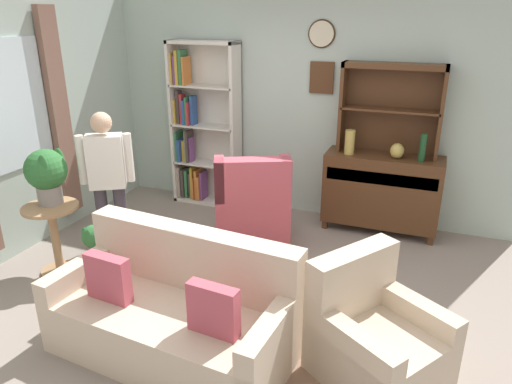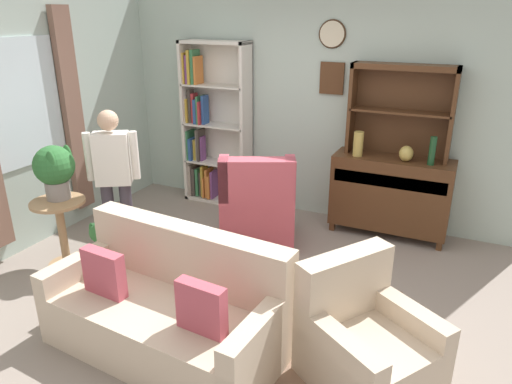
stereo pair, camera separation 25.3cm
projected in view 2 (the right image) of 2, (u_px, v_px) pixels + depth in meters
name	position (u px, v px, depth m)	size (l,w,h in m)	color
ground_plane	(237.00, 294.00, 4.37)	(5.40, 4.60, 0.02)	gray
wall_back	(316.00, 103.00, 5.66)	(5.00, 0.09, 2.80)	#ADC1B7
wall_left	(18.00, 119.00, 4.86)	(0.16, 4.20, 2.80)	#ADC1B7
area_rug	(242.00, 316.00, 4.03)	(2.37, 1.93, 0.01)	#846651
bookshelf	(211.00, 129.00, 6.19)	(0.90, 0.30, 2.10)	silver
sideboard	(390.00, 193.00, 5.36)	(1.30, 0.45, 0.92)	#4C2D19
sideboard_hutch	(402.00, 98.00, 5.07)	(1.10, 0.26, 1.00)	#4C2D19
vase_tall	(358.00, 144.00, 5.25)	(0.11, 0.11, 0.27)	tan
vase_round	(406.00, 154.00, 5.07)	(0.15, 0.15, 0.17)	tan
bottle_wine	(432.00, 151.00, 4.93)	(0.07, 0.07, 0.31)	#194223
couch_floral	(168.00, 311.00, 3.59)	(1.87, 1.00, 0.90)	beige
armchair_floral	(366.00, 345.00, 3.26)	(1.06, 1.06, 0.88)	beige
wingback_chair	(257.00, 212.00, 5.16)	(1.04, 1.05, 1.05)	#B74C5B
plant_stand	(61.00, 226.00, 4.69)	(0.52, 0.52, 0.71)	#A87F56
potted_plant_large	(55.00, 168.00, 4.54)	(0.39, 0.39, 0.54)	gray
potted_plant_small	(101.00, 233.00, 5.08)	(0.25, 0.25, 0.35)	gray
person_reading	(114.00, 175.00, 4.71)	(0.49, 0.35, 1.56)	#38333D
coffee_table	(218.00, 253.00, 4.35)	(0.80, 0.50, 0.42)	#4C2D19
book_stack	(232.00, 242.00, 4.32)	(0.22, 0.16, 0.08)	#284C8C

